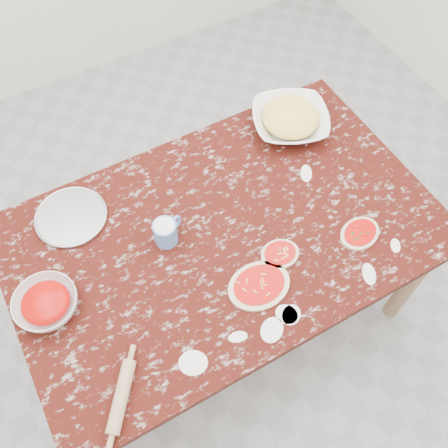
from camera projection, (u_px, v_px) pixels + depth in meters
ground at (224, 308)px, 2.50m from camera, size 4.00×4.00×0.00m
worktable at (224, 242)px, 1.93m from camera, size 1.60×1.00×0.75m
pizza_tray at (71, 217)px, 1.89m from camera, size 0.32×0.32×0.01m
sauce_bowl at (47, 304)px, 1.67m from camera, size 0.26×0.26×0.07m
cheese_bowl at (290, 121)px, 2.11m from camera, size 0.42×0.42×0.08m
flour_mug at (166, 232)px, 1.80m from camera, size 0.12×0.09×0.10m
pizza_left at (259, 285)px, 1.74m from camera, size 0.23×0.18×0.02m
pizza_mid at (280, 254)px, 1.80m from camera, size 0.16×0.14×0.02m
pizza_right at (360, 233)px, 1.85m from camera, size 0.19×0.16×0.02m
rolling_pin at (121, 396)px, 1.52m from camera, size 0.17×0.20×0.04m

